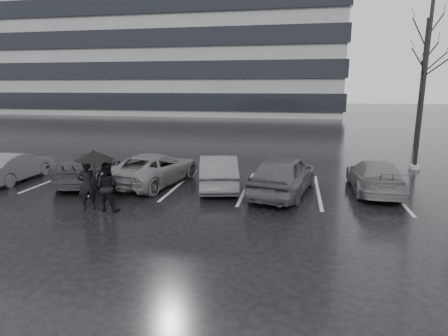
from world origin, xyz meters
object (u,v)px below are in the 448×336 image
Objects in this scene: car_west_d at (15,166)px; tree_north at (422,82)px; car_west_a at (218,171)px; car_west_b at (155,169)px; car_west_c at (89,168)px; pedestrian_left at (87,185)px; car_main at (283,174)px; pedestrian_right at (107,187)px; car_east at (375,176)px; lamp_post at (424,80)px.

car_west_d is 25.63m from tree_north.
car_west_a reaches higher than car_west_b.
pedestrian_left reaches higher than car_west_c.
car_west_d is (-6.07, -0.61, -0.03)m from car_west_b.
car_main reaches higher than car_west_a.
tree_north reaches higher than pedestrian_left.
tree_north reaches higher than pedestrian_right.
car_west_b is at bearing 6.43° from car_main.
car_west_b is 0.55× the size of tree_north.
car_west_d is at bearing 4.47° from car_east.
car_west_d is at bearing 17.54° from car_west_b.
tree_north reaches higher than car_west_b.
pedestrian_right is at bearing 151.90° from car_west_d.
car_main is 1.20× the size of car_west_d.
pedestrian_right is (2.51, -3.15, 0.18)m from car_west_c.
car_west_a is 0.96× the size of car_east.
pedestrian_right is at bearing 118.61° from car_west_c.
car_main is 11.36m from car_west_d.
car_west_b is 13.06m from lamp_post.
car_west_c is at bearing -94.61° from pedestrian_left.
car_west_d is 0.44× the size of tree_north.
car_west_d is (-8.78, -0.49, -0.05)m from car_west_a.
pedestrian_left reaches higher than car_west_b.
car_main is at bearing -137.82° from lamp_post.
car_east is at bearing 167.76° from pedestrian_left.
car_east is at bearing 174.21° from car_west_c.
car_main is 0.97× the size of car_west_b.
car_west_c reaches higher than car_west_d.
pedestrian_left reaches higher than car_west_d.
lamp_post is at bearing -168.99° from car_west_c.
car_main is 2.62m from car_west_a.
car_main is 3.58m from car_east.
car_west_a is at bearing -178.15° from car_west_d.
car_west_d is at bearing -64.18° from pedestrian_left.
tree_north is at bearing -127.36° from pedestrian_right.
pedestrian_right is at bearing -143.77° from lamp_post.
pedestrian_left is 0.19× the size of tree_north.
car_east is (14.79, 1.05, -0.00)m from car_west_d.
car_west_b is at bearing -92.86° from pedestrian_right.
car_west_a is at bearing -127.99° from tree_north.
car_main reaches higher than car_west_b.
car_west_b is at bearing -156.24° from lamp_post.
pedestrian_left is 15.51m from lamp_post.
car_east is (6.01, 0.56, -0.05)m from car_west_a.
car_west_d is (-3.31, -0.21, -0.01)m from car_west_c.
car_main is at bearing -150.48° from pedestrian_right.
car_west_c is 3.61m from pedestrian_left.
car_west_a is 2.52× the size of pedestrian_right.
car_east is 15.64m from tree_north.
car_west_a is 2.46× the size of pedestrian_left.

